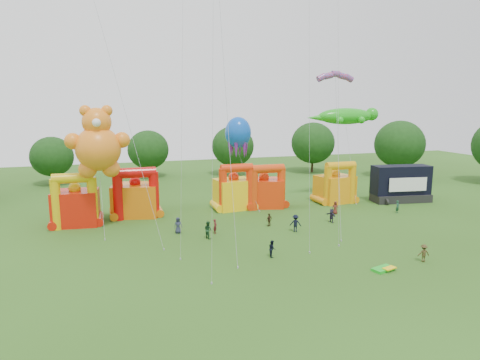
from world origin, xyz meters
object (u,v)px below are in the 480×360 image
object	(u,v)px
octopus_kite	(243,158)
bouncy_castle_0	(76,205)
bouncy_castle_2	(234,191)
teddy_bear_kite	(98,149)
spectator_0	(178,225)
spectator_4	(269,220)
stage_trailer	(401,184)
gecko_kite	(348,136)

from	to	relation	value
octopus_kite	bouncy_castle_0	bearing A→B (deg)	-172.21
bouncy_castle_2	teddy_bear_kite	distance (m)	18.70
spectator_0	spectator_4	xyz separation A→B (m)	(10.48, -0.42, -0.13)
bouncy_castle_0	octopus_kite	distance (m)	21.93
stage_trailer	spectator_4	bearing A→B (deg)	-164.50
stage_trailer	teddy_bear_kite	distance (m)	41.62
bouncy_castle_0	spectator_0	world-z (taller)	bouncy_castle_0
stage_trailer	spectator_4	size ratio (longest dim) A/B	5.61
bouncy_castle_2	spectator_0	bearing A→B (deg)	-135.90
octopus_kite	spectator_0	bearing A→B (deg)	-137.58
bouncy_castle_0	teddy_bear_kite	bearing A→B (deg)	-41.82
bouncy_castle_2	octopus_kite	distance (m)	4.73
bouncy_castle_2	stage_trailer	bearing A→B (deg)	-6.65
spectator_0	stage_trailer	bearing A→B (deg)	3.36
spectator_0	teddy_bear_kite	bearing A→B (deg)	145.62
bouncy_castle_0	octopus_kite	xyz separation A→B (m)	(21.29, 2.91, 4.34)
bouncy_castle_2	gecko_kite	distance (m)	19.06
bouncy_castle_0	gecko_kite	xyz separation A→B (m)	(37.48, 3.32, 6.81)
teddy_bear_kite	spectator_4	bearing A→B (deg)	-13.91
bouncy_castle_0	spectator_4	world-z (taller)	bouncy_castle_0
teddy_bear_kite	octopus_kite	xyz separation A→B (m)	(18.40, 5.51, -2.36)
teddy_bear_kite	gecko_kite	bearing A→B (deg)	9.69
teddy_bear_kite	octopus_kite	distance (m)	19.35
spectator_0	spectator_4	world-z (taller)	spectator_0
octopus_kite	teddy_bear_kite	bearing A→B (deg)	-163.34
gecko_kite	spectator_4	size ratio (longest dim) A/B	8.81
stage_trailer	octopus_kite	world-z (taller)	octopus_kite
spectator_4	octopus_kite	bearing A→B (deg)	-117.10
octopus_kite	gecko_kite	bearing A→B (deg)	1.42
bouncy_castle_2	teddy_bear_kite	world-z (taller)	teddy_bear_kite
bouncy_castle_2	gecko_kite	bearing A→B (deg)	4.28
stage_trailer	octopus_kite	size ratio (longest dim) A/B	0.70
stage_trailer	teddy_bear_kite	size ratio (longest dim) A/B	0.62
bouncy_castle_0	stage_trailer	xyz separation A→B (m)	(43.95, -0.83, 0.13)
bouncy_castle_0	spectator_4	size ratio (longest dim) A/B	4.15
teddy_bear_kite	gecko_kite	xyz separation A→B (m)	(34.58, 5.91, 0.11)
gecko_kite	octopus_kite	bearing A→B (deg)	-178.58
gecko_kite	stage_trailer	bearing A→B (deg)	-32.64
bouncy_castle_0	spectator_0	size ratio (longest dim) A/B	3.54
bouncy_castle_0	teddy_bear_kite	xyz separation A→B (m)	(2.90, -2.59, 6.70)
gecko_kite	spectator_4	world-z (taller)	gecko_kite
stage_trailer	spectator_4	distance (m)	23.64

